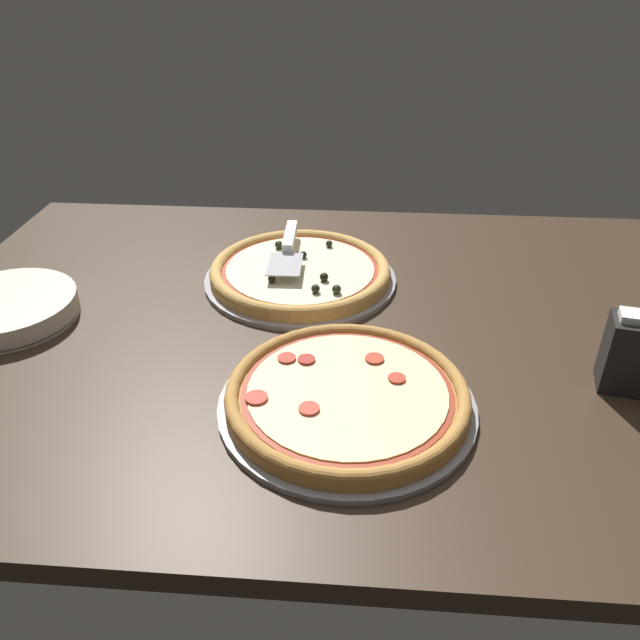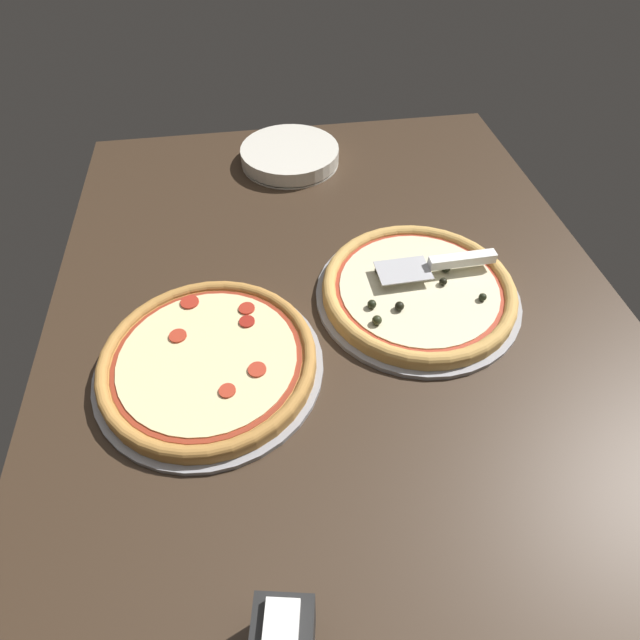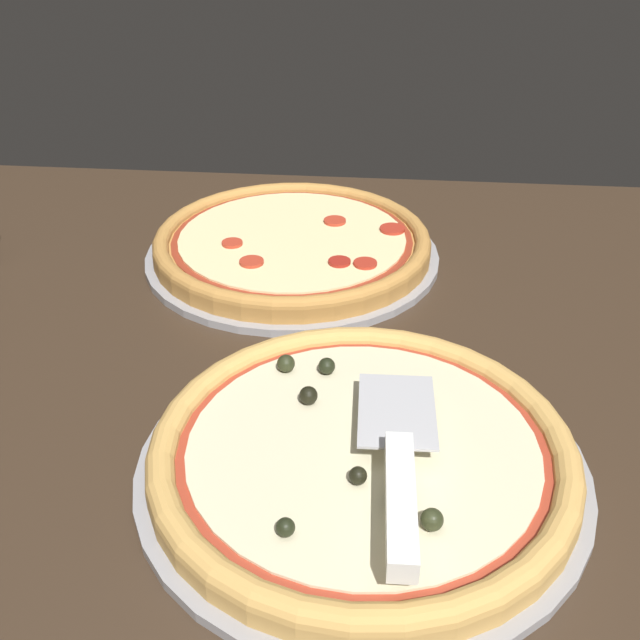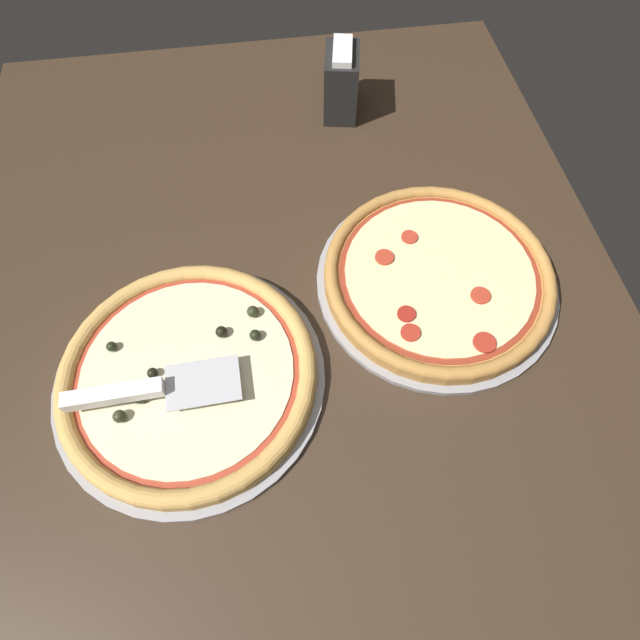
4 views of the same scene
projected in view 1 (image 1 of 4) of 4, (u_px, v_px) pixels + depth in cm
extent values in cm
cube|color=#38281C|center=(320.00, 329.00, 117.74)|extent=(154.99, 111.04, 3.60)
cylinder|color=#939399|center=(300.00, 279.00, 130.21)|extent=(39.81, 39.81, 1.00)
cylinder|color=tan|center=(300.00, 273.00, 129.51)|extent=(37.42, 37.42, 1.67)
torus|color=tan|center=(300.00, 269.00, 129.07)|extent=(37.42, 37.42, 2.58)
cylinder|color=#A33823|center=(300.00, 269.00, 129.03)|extent=(32.53, 32.53, 0.15)
cylinder|color=beige|center=(300.00, 269.00, 128.97)|extent=(30.69, 30.69, 0.40)
sphere|color=black|center=(329.00, 244.00, 137.15)|extent=(1.49, 1.49, 1.49)
sphere|color=black|center=(316.00, 289.00, 119.44)|extent=(1.67, 1.67, 1.67)
sphere|color=#282D19|center=(279.00, 245.00, 136.36)|extent=(1.77, 1.77, 1.77)
sphere|color=black|center=(272.00, 279.00, 122.90)|extent=(1.55, 1.55, 1.55)
sphere|color=black|center=(303.00, 255.00, 132.39)|extent=(1.52, 1.52, 1.52)
sphere|color=black|center=(288.00, 250.00, 133.95)|extent=(1.82, 1.82, 1.82)
sphere|color=black|center=(325.00, 277.00, 123.47)|extent=(1.74, 1.74, 1.74)
sphere|color=#282D19|center=(337.00, 289.00, 119.16)|extent=(1.78, 1.78, 1.78)
cylinder|color=#939399|center=(347.00, 404.00, 95.20)|extent=(39.38, 39.38, 1.00)
cylinder|color=#B77F3D|center=(347.00, 397.00, 94.43)|extent=(37.02, 37.02, 1.92)
torus|color=#B77F3D|center=(347.00, 392.00, 93.93)|extent=(37.02, 37.02, 2.16)
cylinder|color=maroon|center=(347.00, 391.00, 93.89)|extent=(32.18, 32.18, 0.15)
cylinder|color=beige|center=(347.00, 391.00, 93.82)|extent=(30.35, 30.35, 0.40)
cylinder|color=#B73823|center=(374.00, 359.00, 100.28)|extent=(3.07, 3.07, 0.40)
cylinder|color=maroon|center=(306.00, 359.00, 100.08)|extent=(2.81, 2.81, 0.40)
cylinder|color=#AD2D1E|center=(287.00, 358.00, 100.41)|extent=(2.95, 2.95, 0.40)
cylinder|color=#AD2D1E|center=(257.00, 398.00, 91.79)|extent=(3.39, 3.39, 0.40)
cylinder|color=#B73823|center=(397.00, 378.00, 95.82)|extent=(2.73, 2.73, 0.40)
cylinder|color=#B73823|center=(309.00, 409.00, 89.67)|extent=(3.07, 3.07, 0.40)
cube|color=#B7B7BC|center=(285.00, 264.00, 125.81)|extent=(7.06, 10.43, 0.24)
cube|color=white|center=(290.00, 236.00, 135.39)|extent=(2.56, 13.40, 2.00)
cylinder|color=silver|center=(10.00, 316.00, 117.54)|extent=(25.41, 25.41, 0.70)
cylinder|color=silver|center=(9.00, 313.00, 117.17)|extent=(25.41, 25.41, 0.70)
cylinder|color=silver|center=(8.00, 310.00, 116.80)|extent=(25.41, 25.41, 0.70)
cylinder|color=silver|center=(7.00, 307.00, 116.44)|extent=(25.41, 25.41, 0.70)
cylinder|color=silver|center=(6.00, 304.00, 116.07)|extent=(25.41, 25.41, 0.70)
cylinder|color=silver|center=(5.00, 300.00, 115.70)|extent=(25.41, 25.41, 0.70)
cube|color=black|center=(640.00, 356.00, 96.47)|extent=(11.49, 8.37, 12.23)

